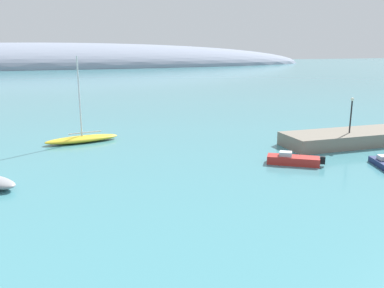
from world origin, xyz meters
TOP-DOWN VIEW (x-y plane):
  - breakwater_rocks at (21.22, 29.38)m, footprint 18.29×5.02m
  - distant_ridge at (-19.23, 232.16)m, footprint 317.75×80.81m
  - sailboat_yellow_near_shore at (-8.48, 39.68)m, footprint 8.47×3.60m
  - motorboat_red_alongside_breakwater at (9.55, 24.52)m, footprint 4.85×3.84m
  - harbor_lamp_post at (19.19, 28.83)m, footprint 0.36×0.36m

SIDE VIEW (x-z plane):
  - distant_ridge at x=-19.23m, z-range -12.66..12.66m
  - motorboat_red_alongside_breakwater at x=9.55m, z-range -0.16..0.99m
  - sailboat_yellow_near_shore at x=-8.48m, z-range -4.34..5.27m
  - breakwater_rocks at x=21.22m, z-range 0.00..1.45m
  - harbor_lamp_post at x=19.19m, z-range 1.93..5.78m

